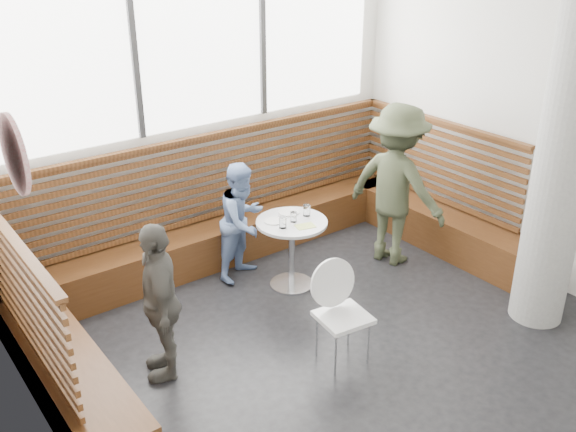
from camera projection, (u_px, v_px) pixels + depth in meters
room at (363, 189)px, 5.11m from camera, size 5.00×5.00×3.20m
booth at (245, 242)px, 6.89m from camera, size 5.00×2.50×1.44m
concrete_column at (563, 163)px, 5.67m from camera, size 0.50×0.50×3.20m
wall_art at (14, 154)px, 3.76m from camera, size 0.03×0.50×0.50m
cafe_table at (292, 240)px, 6.64m from camera, size 0.74×0.74×0.76m
cafe_chair at (338, 305)px, 5.52m from camera, size 0.44×0.43×0.92m
adult_man at (396, 185)px, 7.02m from camera, size 0.91×1.29×1.82m
child_back at (243, 221)px, 6.80m from camera, size 0.76×0.68×1.30m
child_left at (160, 301)px, 5.27m from camera, size 0.63×0.90×1.41m
plate_near at (273, 221)px, 6.53m from camera, size 0.19×0.19×0.01m
plate_far at (289, 212)px, 6.73m from camera, size 0.22×0.22×0.02m
glass_left at (283, 222)px, 6.38m from camera, size 0.08×0.08×0.12m
glass_mid at (294, 217)px, 6.51m from camera, size 0.07×0.07×0.11m
glass_right at (307, 210)px, 6.64m from camera, size 0.08×0.08×0.12m
menu_card at (305, 226)px, 6.44m from camera, size 0.22×0.18×0.00m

